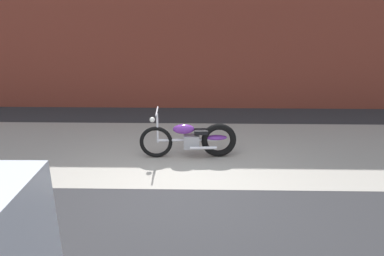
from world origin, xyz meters
The scene contains 4 objects.
ground_plane centered at (0.00, 0.00, 0.00)m, with size 80.00×80.00×0.00m, color #2D2D30.
sidewalk_slab centered at (0.00, 1.75, 0.00)m, with size 36.00×3.50×0.01m, color #9E998E.
brick_building_wall centered at (0.00, 5.20, 2.30)m, with size 36.00×0.50×4.59m, color brown.
motorcycle_purple centered at (0.23, 1.38, 0.40)m, with size 2.01×0.58×1.03m.
Camera 1 is at (0.31, -5.38, 3.09)m, focal length 32.94 mm.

